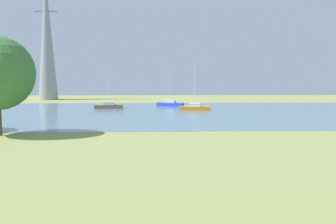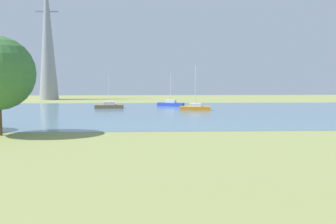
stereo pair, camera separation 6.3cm
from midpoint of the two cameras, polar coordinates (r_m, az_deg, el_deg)
ground_plane at (r=29.54m, az=3.03°, el=-5.19°), size 160.00×160.00×0.00m
water_surface at (r=57.23m, az=0.39°, el=-0.04°), size 140.00×40.00×0.02m
sailboat_blue at (r=69.12m, az=0.30°, el=1.26°), size 5.02×3.03×5.91m
sailboat_orange at (r=60.87m, az=4.00°, el=0.70°), size 4.96×2.15×7.10m
sailboat_brown at (r=64.90m, az=-8.89°, el=0.92°), size 4.90×1.87×5.38m
electricity_pylon at (r=93.08m, az=-17.70°, el=10.69°), size 6.40×4.40×28.86m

